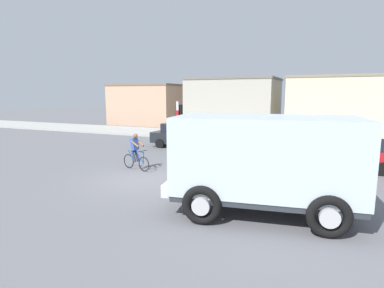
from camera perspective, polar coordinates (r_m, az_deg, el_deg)
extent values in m
plane|color=slate|center=(13.29, -8.55, -6.41)|extent=(120.00, 120.00, 0.00)
cube|color=#ADADA8|center=(25.82, 7.85, 1.37)|extent=(80.00, 5.00, 0.16)
cube|color=silver|center=(9.36, 13.24, -1.82)|extent=(5.52, 3.26, 2.20)
cube|color=#2D3338|center=(9.65, 12.98, -8.72)|extent=(5.41, 3.19, 0.16)
cube|color=silver|center=(10.02, -2.70, -6.74)|extent=(0.60, 2.38, 0.36)
cube|color=black|center=(9.68, -1.92, 1.74)|extent=(0.44, 2.12, 0.70)
torus|color=black|center=(8.65, 1.74, -11.09)|extent=(1.12, 0.40, 1.10)
cylinder|color=beige|center=(8.65, 1.74, -11.09)|extent=(0.53, 0.37, 0.50)
torus|color=black|center=(11.04, 4.75, -6.60)|extent=(1.12, 0.40, 1.10)
cylinder|color=beige|center=(11.04, 4.75, -6.60)|extent=(0.53, 0.37, 0.50)
torus|color=black|center=(8.58, 23.73, -12.07)|extent=(1.12, 0.40, 1.10)
cylinder|color=beige|center=(8.58, 23.73, -12.07)|extent=(0.53, 0.37, 0.50)
torus|color=black|center=(10.98, 21.69, -7.32)|extent=(1.12, 0.40, 1.10)
cylinder|color=beige|center=(10.98, 21.69, -7.32)|extent=(0.53, 0.37, 0.50)
torus|color=black|center=(14.57, -8.77, -3.65)|extent=(0.67, 0.21, 0.68)
torus|color=black|center=(15.34, -11.47, -3.08)|extent=(0.67, 0.21, 0.68)
cylinder|color=#1E4C8C|center=(14.71, -9.75, -1.31)|extent=(0.59, 0.19, 0.09)
cylinder|color=#1E4C8C|center=(14.71, -9.57, -2.27)|extent=(0.50, 0.17, 0.57)
cylinder|color=#1E4C8C|center=(15.13, -11.00, -2.19)|extent=(0.44, 0.15, 0.57)
cylinder|color=#1E4C8C|center=(14.53, -8.87, -2.50)|extent=(0.10, 0.07, 0.59)
cylinder|color=black|center=(14.48, -8.97, -1.27)|extent=(0.15, 0.49, 0.03)
cube|color=black|center=(14.93, -10.52, -1.27)|extent=(0.26, 0.18, 0.06)
cube|color=#3351A8|center=(14.84, -10.43, -0.04)|extent=(0.37, 0.38, 0.59)
sphere|color=brown|center=(14.73, -10.29, 1.47)|extent=(0.22, 0.22, 0.22)
cylinder|color=#2D334C|center=(14.98, -10.01, -2.12)|extent=(0.32, 0.19, 0.57)
cylinder|color=brown|center=(14.79, -9.46, 0.15)|extent=(0.50, 0.21, 0.29)
cylinder|color=#2D334C|center=(14.85, -10.58, -2.23)|extent=(0.32, 0.19, 0.57)
cylinder|color=brown|center=(14.58, -10.38, 0.00)|extent=(0.50, 0.21, 0.29)
cylinder|color=red|center=(14.59, -2.56, -4.10)|extent=(0.12, 0.12, 0.40)
cylinder|color=white|center=(14.50, -2.57, -2.56)|extent=(0.12, 0.12, 0.40)
cylinder|color=red|center=(14.43, -2.58, -1.00)|extent=(0.12, 0.12, 0.40)
cylinder|color=white|center=(14.36, -2.59, 0.57)|extent=(0.12, 0.12, 0.40)
cylinder|color=red|center=(14.31, -2.61, 2.15)|extent=(0.12, 0.12, 0.40)
cylinder|color=white|center=(14.27, -2.62, 3.75)|extent=(0.12, 0.12, 0.40)
cylinder|color=red|center=(14.23, -2.63, 5.35)|extent=(0.12, 0.12, 0.40)
cylinder|color=white|center=(14.21, -2.64, 6.96)|extent=(0.12, 0.12, 0.40)
cube|color=black|center=(14.39, -2.32, 5.99)|extent=(0.24, 0.20, 0.60)
sphere|color=red|center=(14.49, -2.11, 6.02)|extent=(0.14, 0.14, 0.14)
cube|color=gold|center=(19.39, 22.83, -0.14)|extent=(4.27, 2.50, 0.70)
cube|color=black|center=(19.34, 22.52, 1.80)|extent=(2.45, 1.87, 0.60)
cylinder|color=black|center=(20.05, 26.77, -1.14)|extent=(0.62, 0.30, 0.60)
cylinder|color=black|center=(18.39, 25.94, -1.93)|extent=(0.62, 0.30, 0.60)
cylinder|color=black|center=(20.55, 19.94, -0.47)|extent=(0.62, 0.30, 0.60)
cylinder|color=black|center=(18.94, 18.54, -1.18)|extent=(0.62, 0.30, 0.60)
cube|color=#1E2328|center=(20.91, -1.81, 1.20)|extent=(4.05, 1.82, 0.70)
cube|color=black|center=(20.89, -2.19, 2.99)|extent=(2.24, 1.51, 0.60)
cylinder|color=black|center=(21.29, 2.17, 0.39)|extent=(0.61, 0.20, 0.60)
cylinder|color=black|center=(19.71, 0.52, -0.31)|extent=(0.61, 0.20, 0.60)
cylinder|color=black|center=(22.23, -3.86, 0.75)|extent=(0.61, 0.20, 0.60)
cylinder|color=black|center=(20.73, -5.88, 0.11)|extent=(0.61, 0.20, 0.60)
cube|color=red|center=(16.35, 26.53, -2.01)|extent=(4.24, 2.41, 0.70)
cube|color=black|center=(16.29, 27.20, 0.22)|extent=(2.43, 1.83, 0.60)
cylinder|color=black|center=(15.35, 22.67, -3.76)|extent=(0.62, 0.29, 0.60)
cylinder|color=black|center=(16.99, 21.71, -2.51)|extent=(0.62, 0.29, 0.60)
cylinder|color=black|center=(15.97, 31.48, -3.93)|extent=(0.62, 0.29, 0.60)
cylinder|color=black|center=(17.55, 29.73, -2.71)|extent=(0.62, 0.29, 0.60)
cylinder|color=#2D334C|center=(22.53, -0.26, 1.20)|extent=(0.22, 0.22, 0.85)
cube|color=gold|center=(22.44, -0.26, 2.99)|extent=(0.34, 0.22, 0.56)
sphere|color=tan|center=(22.40, -0.26, 3.98)|extent=(0.20, 0.20, 0.20)
cube|color=tan|center=(37.32, -7.85, 7.02)|extent=(7.76, 6.01, 4.41)
cube|color=#775E4C|center=(37.31, -7.92, 10.57)|extent=(7.91, 6.13, 0.20)
cube|color=#B2AD9E|center=(32.87, 7.71, 7.17)|extent=(8.53, 6.92, 4.90)
cube|color=slate|center=(32.88, 7.81, 11.61)|extent=(8.71, 7.06, 0.20)
cube|color=beige|center=(30.87, 25.66, 6.22)|extent=(9.10, 5.81, 4.89)
cube|color=gray|center=(30.89, 26.00, 10.93)|extent=(9.28, 5.92, 0.20)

